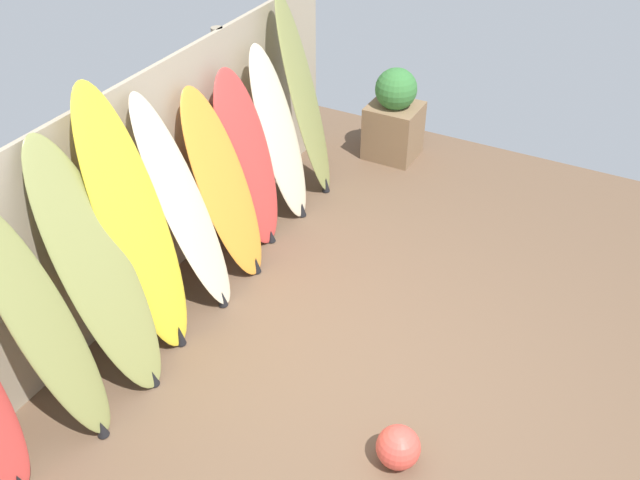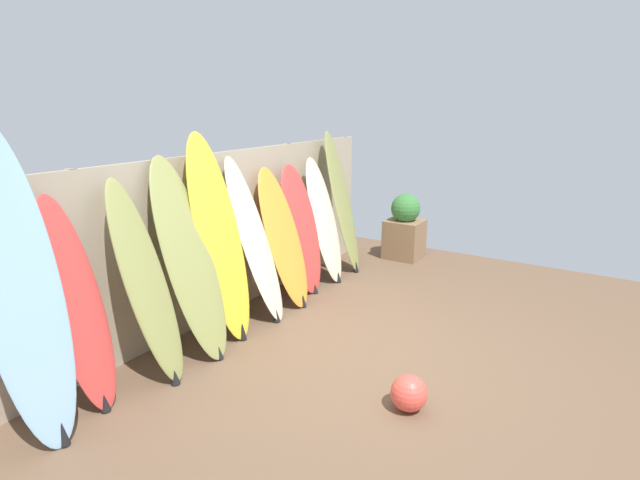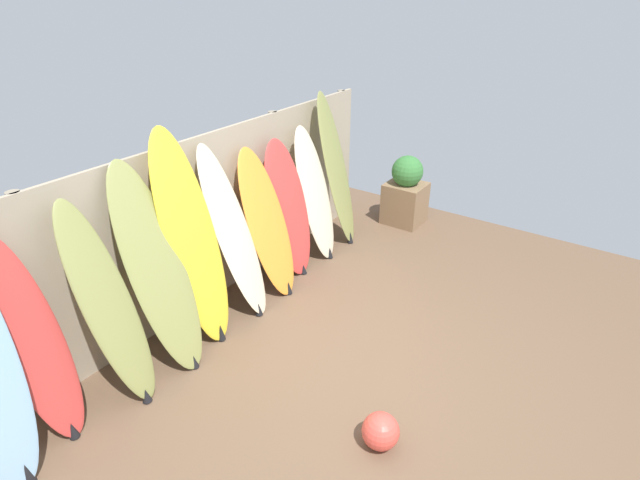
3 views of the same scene
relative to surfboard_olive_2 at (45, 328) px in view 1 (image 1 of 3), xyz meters
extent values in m
plane|color=brown|center=(1.20, -1.57, -0.86)|extent=(7.68, 7.68, 0.00)
cube|color=tan|center=(1.20, 0.43, 0.04)|extent=(6.08, 0.04, 1.80)
cylinder|color=gray|center=(1.20, 0.47, 0.04)|extent=(0.10, 0.10, 1.80)
cylinder|color=gray|center=(2.64, 0.47, 0.04)|extent=(0.10, 0.10, 1.80)
cylinder|color=gray|center=(4.08, 0.47, 0.04)|extent=(0.10, 0.10, 1.80)
ellipsoid|color=olive|center=(0.00, 0.00, 0.01)|extent=(0.50, 0.67, 1.74)
cone|color=black|center=(0.00, -0.26, -0.79)|extent=(0.08, 0.08, 0.12)
ellipsoid|color=olive|center=(0.51, 0.03, 0.07)|extent=(0.56, 0.74, 1.86)
cone|color=black|center=(0.51, -0.28, -0.79)|extent=(0.08, 0.08, 0.12)
ellipsoid|color=yellow|center=(0.93, 0.05, 0.17)|extent=(0.57, 0.60, 2.05)
cone|color=black|center=(0.93, -0.20, -0.76)|extent=(0.08, 0.08, 0.17)
ellipsoid|color=beige|center=(1.45, 0.04, 0.03)|extent=(0.56, 0.70, 1.77)
cone|color=black|center=(1.45, -0.23, -0.78)|extent=(0.08, 0.08, 0.13)
ellipsoid|color=orange|center=(1.94, 0.02, -0.06)|extent=(0.57, 0.67, 1.60)
cone|color=black|center=(1.94, -0.24, -0.78)|extent=(0.08, 0.08, 0.14)
ellipsoid|color=#D13D38|center=(2.38, 0.08, -0.06)|extent=(0.62, 0.54, 1.59)
cone|color=black|center=(2.38, -0.13, -0.80)|extent=(0.08, 0.08, 0.11)
ellipsoid|color=beige|center=(2.87, 0.05, -0.05)|extent=(0.51, 0.55, 1.63)
cone|color=black|center=(2.87, -0.17, -0.78)|extent=(0.08, 0.08, 0.13)
ellipsoid|color=olive|center=(3.36, 0.06, 0.11)|extent=(0.55, 0.61, 1.94)
cone|color=black|center=(3.36, -0.18, -0.78)|extent=(0.08, 0.08, 0.15)
cube|color=#846647|center=(4.35, -0.46, -0.57)|extent=(0.49, 0.53, 0.58)
sphere|color=#387738|center=(4.35, -0.46, -0.09)|extent=(0.43, 0.43, 0.43)
sphere|color=#E54C3F|center=(0.72, -2.06, -0.72)|extent=(0.29, 0.29, 0.29)
camera|label=1|loc=(-2.01, -2.95, 3.00)|focal=40.00mm
camera|label=2|loc=(-2.50, -3.30, 1.45)|focal=28.00mm
camera|label=3|loc=(-1.69, -3.18, 2.28)|focal=28.00mm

